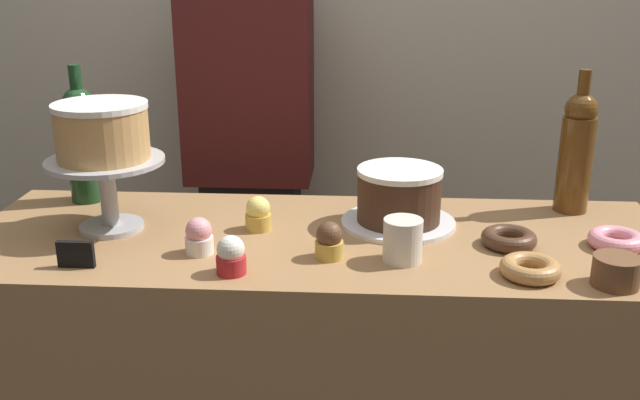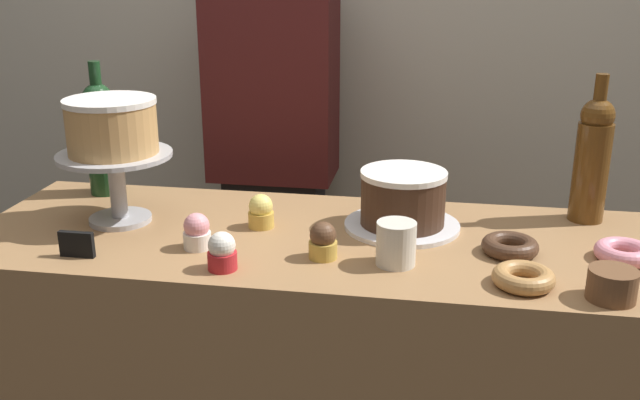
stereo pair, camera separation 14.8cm
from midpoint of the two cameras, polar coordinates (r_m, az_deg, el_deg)
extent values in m
cube|color=#BCB7A8|center=(2.24, 5.66, 14.37)|extent=(6.00, 0.05, 2.60)
cylinder|color=#B2B2B7|center=(1.63, -13.15, -1.51)|extent=(0.14, 0.14, 0.01)
cylinder|color=#B2B2B7|center=(1.60, -13.34, 0.96)|extent=(0.04, 0.04, 0.14)
cylinder|color=#B2B2B7|center=(1.58, -13.54, 3.47)|extent=(0.25, 0.25, 0.01)
cylinder|color=tan|center=(1.57, -13.70, 5.51)|extent=(0.19, 0.19, 0.11)
cylinder|color=white|center=(1.56, -13.87, 7.63)|extent=(0.19, 0.19, 0.01)
cylinder|color=white|center=(1.57, 9.24, -2.06)|extent=(0.25, 0.25, 0.01)
cylinder|color=#3D2619|center=(1.55, 9.35, -0.06)|extent=(0.18, 0.18, 0.11)
cylinder|color=white|center=(1.53, 9.47, 2.03)|extent=(0.18, 0.18, 0.01)
cylinder|color=#5B3814|center=(1.70, 23.15, 2.00)|extent=(0.08, 0.08, 0.22)
sphere|color=#5B3814|center=(1.67, 23.70, 6.17)|extent=(0.07, 0.07, 0.07)
cylinder|color=#5B3814|center=(1.66, 23.93, 7.88)|extent=(0.03, 0.03, 0.08)
cylinder|color=#193D1E|center=(1.81, -14.75, 3.86)|extent=(0.08, 0.08, 0.22)
sphere|color=#193D1E|center=(1.78, -15.09, 7.82)|extent=(0.07, 0.07, 0.07)
cylinder|color=#193D1E|center=(1.77, -15.23, 9.43)|extent=(0.03, 0.03, 0.08)
cylinder|color=white|center=(1.45, -6.90, -3.26)|extent=(0.06, 0.06, 0.03)
sphere|color=pink|center=(1.43, -6.95, -2.10)|extent=(0.05, 0.05, 0.05)
cylinder|color=gold|center=(1.39, 3.28, -4.04)|extent=(0.06, 0.06, 0.03)
sphere|color=brown|center=(1.38, 3.31, -2.85)|extent=(0.05, 0.05, 0.05)
cylinder|color=red|center=(1.35, -4.69, -4.91)|extent=(0.06, 0.06, 0.03)
sphere|color=white|center=(1.33, -4.72, -3.68)|extent=(0.05, 0.05, 0.05)
cylinder|color=gold|center=(1.55, -2.00, -1.62)|extent=(0.06, 0.06, 0.03)
sphere|color=#EFDB6B|center=(1.54, -2.02, -0.52)|extent=(0.05, 0.05, 0.05)
torus|color=#472D1E|center=(1.48, 17.72, -3.58)|extent=(0.11, 0.11, 0.03)
torus|color=#B27F47|center=(1.35, 18.99, -5.94)|extent=(0.11, 0.11, 0.03)
torus|color=pink|center=(1.53, 25.69, -3.84)|extent=(0.11, 0.11, 0.03)
cylinder|color=brown|center=(1.36, 25.12, -7.04)|extent=(0.08, 0.08, 0.01)
cylinder|color=brown|center=(1.36, 25.19, -6.62)|extent=(0.08, 0.08, 0.01)
cylinder|color=brown|center=(1.35, 25.25, -6.20)|extent=(0.08, 0.08, 0.01)
cylinder|color=brown|center=(1.35, 25.31, -5.77)|extent=(0.08, 0.08, 0.01)
cylinder|color=brown|center=(1.34, 25.38, -5.34)|extent=(0.08, 0.08, 0.01)
cube|color=black|center=(1.45, -16.12, -3.48)|extent=(0.07, 0.01, 0.05)
cylinder|color=silver|center=(1.37, 9.18, -3.51)|extent=(0.08, 0.08, 0.08)
cube|color=black|center=(2.30, -1.58, -8.22)|extent=(0.28, 0.18, 0.85)
cube|color=#4C1919|center=(2.08, -1.76, 9.23)|extent=(0.36, 0.22, 0.55)
camera|label=1|loc=(0.07, -87.14, 0.98)|focal=40.11mm
camera|label=2|loc=(0.07, 92.86, -0.98)|focal=40.11mm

